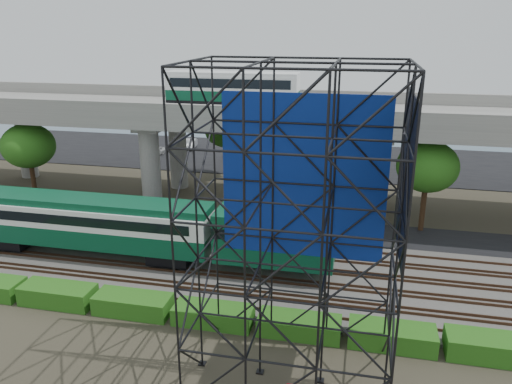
# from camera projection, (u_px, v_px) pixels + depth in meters

# --- Properties ---
(ground) EXTENTS (140.00, 140.00, 0.00)m
(ground) POSITION_uv_depth(u_px,v_px,m) (218.00, 285.00, 33.13)
(ground) COLOR #474233
(ground) RESTS_ON ground
(ballast_bed) EXTENTS (90.00, 12.00, 0.20)m
(ballast_bed) POSITION_uv_depth(u_px,v_px,m) (226.00, 270.00, 34.95)
(ballast_bed) COLOR slate
(ballast_bed) RESTS_ON ground
(service_road) EXTENTS (90.00, 5.00, 0.08)m
(service_road) POSITION_uv_depth(u_px,v_px,m) (253.00, 225.00, 42.84)
(service_road) COLOR black
(service_road) RESTS_ON ground
(parking_lot) EXTENTS (90.00, 18.00, 0.08)m
(parking_lot) POSITION_uv_depth(u_px,v_px,m) (292.00, 158.00, 64.60)
(parking_lot) COLOR black
(parking_lot) RESTS_ON ground
(harbor_water) EXTENTS (140.00, 40.00, 0.03)m
(harbor_water) POSITION_uv_depth(u_px,v_px,m) (311.00, 126.00, 84.98)
(harbor_water) COLOR #405269
(harbor_water) RESTS_ON ground
(rail_tracks) EXTENTS (90.00, 9.52, 0.16)m
(rail_tracks) POSITION_uv_depth(u_px,v_px,m) (226.00, 268.00, 34.90)
(rail_tracks) COLOR #472D1E
(rail_tracks) RESTS_ON ballast_bed
(commuter_train) EXTENTS (29.30, 3.06, 4.30)m
(commuter_train) POSITION_uv_depth(u_px,v_px,m) (112.00, 223.00, 35.78)
(commuter_train) COLOR black
(commuter_train) RESTS_ON rail_tracks
(overpass) EXTENTS (80.00, 12.00, 12.40)m
(overpass) POSITION_uv_depth(u_px,v_px,m) (263.00, 120.00, 45.38)
(overpass) COLOR #9E9B93
(overpass) RESTS_ON ground
(scaffold_tower) EXTENTS (9.36, 6.36, 15.00)m
(scaffold_tower) POSITION_uv_depth(u_px,v_px,m) (294.00, 237.00, 22.13)
(scaffold_tower) COLOR black
(scaffold_tower) RESTS_ON ground
(hedge_strip) EXTENTS (34.60, 1.80, 1.20)m
(hedge_strip) POSITION_uv_depth(u_px,v_px,m) (213.00, 314.00, 28.77)
(hedge_strip) COLOR #245F15
(hedge_strip) RESTS_ON ground
(trees) EXTENTS (40.94, 16.94, 7.69)m
(trees) POSITION_uv_depth(u_px,v_px,m) (218.00, 145.00, 47.27)
(trees) COLOR #382314
(trees) RESTS_ON ground
(suv) EXTENTS (5.32, 2.90, 1.41)m
(suv) POSITION_uv_depth(u_px,v_px,m) (55.00, 205.00, 45.58)
(suv) COLOR black
(suv) RESTS_ON service_road
(parked_cars) EXTENTS (35.50, 9.76, 1.31)m
(parked_cars) POSITION_uv_depth(u_px,v_px,m) (303.00, 154.00, 64.07)
(parked_cars) COLOR #BCBCBC
(parked_cars) RESTS_ON parking_lot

